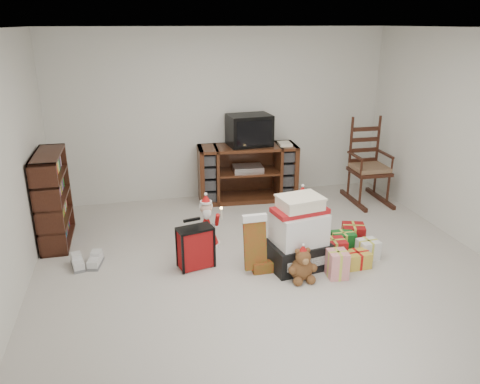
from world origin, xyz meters
name	(u,v)px	position (x,y,z in m)	size (l,w,h in m)	color
room	(272,161)	(0.00, 0.00, 1.25)	(5.01, 5.01, 2.51)	beige
tv_stand	(247,173)	(0.32, 2.21, 0.42)	(1.49, 0.62, 0.83)	#4E2716
bookshelf	(53,200)	(-2.32, 1.34, 0.54)	(0.31, 0.92, 1.12)	#391B0F
rocking_chair	(367,172)	(2.05, 1.76, 0.44)	(0.53, 0.87, 1.30)	#391B0F
gift_pile	(299,237)	(0.34, 0.05, 0.35)	(0.71, 0.56, 0.80)	black
red_suitcase	(196,247)	(-0.76, 0.28, 0.24)	(0.40, 0.27, 0.55)	maroon
stocking	(255,244)	(-0.15, 0.04, 0.33)	(0.31, 0.13, 0.66)	#0C7019
teddy_bear	(302,266)	(0.28, -0.25, 0.16)	(0.24, 0.22, 0.36)	brown
santa_figurine	(301,217)	(0.65, 0.77, 0.26)	(0.33, 0.31, 0.67)	#B21313
mrs_claus_figurine	(207,226)	(-0.55, 0.77, 0.26)	(0.32, 0.31, 0.67)	#B21313
sneaker_pair	(87,262)	(-1.94, 0.57, 0.05)	(0.37, 0.31, 0.10)	silver
gift_cluster	(349,249)	(0.96, 0.06, 0.12)	(0.72, 1.00, 0.25)	#A41216
crt_television	(249,130)	(0.35, 2.24, 1.06)	(0.65, 0.50, 0.45)	black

